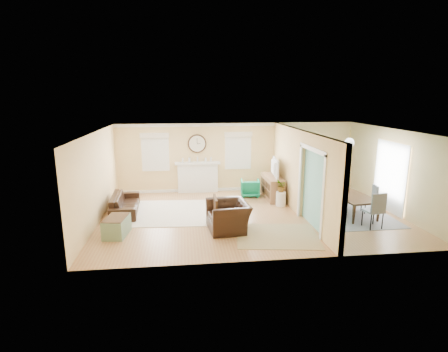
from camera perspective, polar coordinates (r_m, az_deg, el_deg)
The scene contains 29 objects.
floor at distance 10.84m, azimuth 4.41°, elevation -6.43°, with size 9.00×9.00×0.00m, color #A06A40.
wall_back at distance 13.38m, azimuth 2.06°, elevation 3.09°, with size 9.00×0.02×2.60m, color #D8B97B.
wall_front at distance 7.67m, azimuth 8.88°, elevation -4.64°, with size 9.00×0.02×2.60m, color #D8B97B.
wall_left at distance 10.59m, azimuth -20.11°, elevation -0.36°, with size 0.02×6.00×2.60m, color #D8B97B.
wall_right at distance 12.18m, azimuth 25.80°, elevation 0.80°, with size 0.02×6.00×2.60m, color #D8B97B.
ceiling at distance 10.28m, azimuth 4.67°, elevation 7.37°, with size 9.00×6.00×0.02m, color white.
partition at distance 11.12m, azimuth 11.92°, elevation 1.08°, with size 0.17×6.00×2.60m.
fireplace at distance 13.26m, azimuth -4.31°, elevation -0.12°, with size 1.70×0.30×1.17m.
wall_clock at distance 13.12m, azimuth -4.42°, elevation 5.30°, with size 0.70×0.07×0.70m.
window_left at distance 13.17m, azimuth -11.17°, elevation 4.27°, with size 1.05×0.13×1.42m.
window_right at distance 13.29m, azimuth 2.31°, elevation 4.58°, with size 1.05×0.13×1.42m.
french_doors at distance 12.19m, azimuth 25.52°, elevation -0.12°, with size 0.06×1.70×2.20m.
pendant at distance 11.30m, azimuth 19.78°, elevation 5.12°, with size 0.30×0.30×0.55m.
rug_cream at distance 11.17m, azimuth -7.71°, elevation -5.88°, with size 2.94×2.55×0.02m, color beige.
rug_jute at distance 9.41m, azimuth 8.64°, elevation -9.62°, with size 2.10×1.72×0.01m, color tan.
rug_grey at distance 11.62m, azimuth 19.92°, elevation -5.83°, with size 2.21×2.77×0.01m, color gray.
sofa at distance 11.43m, azimuth -15.84°, elevation -4.34°, with size 2.00×0.78×0.58m, color black.
eames_chair at distance 9.58m, azimuth 0.69°, elevation -6.58°, with size 1.20×1.05×0.78m, color black.
green_chair at distance 12.79m, azimuth 4.29°, elevation -1.96°, with size 0.66×0.68×0.62m, color #107C46.
trunk at distance 9.69m, azimuth -17.12°, elevation -7.85°, with size 0.65×0.93×0.50m.
credenza at distance 12.62m, azimuth 7.88°, elevation -1.82°, with size 0.53×1.55×0.80m.
tv at distance 12.45m, azimuth 7.90°, elevation 1.40°, with size 1.13×0.15×0.65m, color black.
garden_stool at distance 11.80m, azimuth 9.27°, elevation -3.71°, with size 0.33×0.33×0.48m, color white.
potted_plant at distance 11.68m, azimuth 9.35°, elevation -1.57°, with size 0.38×0.33×0.42m, color #337F33.
dining_table at distance 11.53m, azimuth 20.03°, elevation -4.39°, with size 1.77×0.99×0.62m, color #3F2916.
dining_chair_n at distance 12.36m, azimuth 18.03°, elevation -1.90°, with size 0.44×0.44×0.95m.
dining_chair_s at distance 10.51m, azimuth 23.22°, elevation -4.62°, with size 0.52×0.52×1.04m.
dining_chair_w at distance 11.17m, azimuth 17.49°, elevation -3.54°, with size 0.50×0.50×0.91m.
dining_chair_e at distance 11.82m, azimuth 22.63°, elevation -3.14°, with size 0.44×0.44×0.89m.
Camera 1 is at (-2.01, -10.03, 3.60)m, focal length 28.00 mm.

